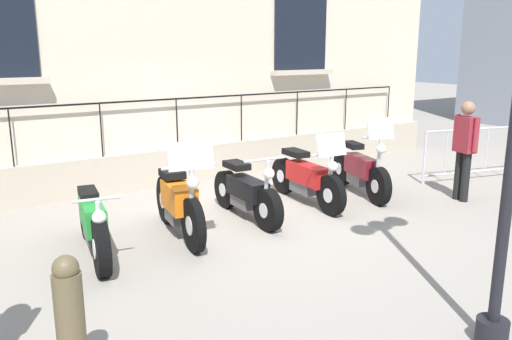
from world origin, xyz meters
The scene contains 9 objects.
ground_plane centered at (0.00, 0.00, 0.00)m, with size 60.00×60.00×0.00m, color gray.
motorcycle_green centered at (0.32, -2.44, 0.41)m, with size 2.08×0.65×0.91m.
motorcycle_orange centered at (0.33, -1.25, 0.48)m, with size 2.00×0.74×1.44m.
motorcycle_black centered at (0.17, -0.04, 0.39)m, with size 1.93×0.66×1.05m.
motorcycle_red centered at (0.08, 1.22, 0.44)m, with size 2.10×0.64×1.30m.
motorcycle_maroon centered at (0.16, 2.38, 0.44)m, with size 1.98×0.81×1.47m.
crowd_barrier centered at (0.62, 5.15, 0.57)m, with size 0.68×2.44×1.05m.
bollard centered at (2.91, -3.38, 0.55)m, with size 0.22×0.22×1.09m.
pedestrian_standing centered at (1.40, 3.58, 0.97)m, with size 0.52×0.29×1.71m.
Camera 1 is at (6.63, -4.19, 2.55)m, focal length 36.42 mm.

